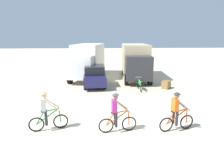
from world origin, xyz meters
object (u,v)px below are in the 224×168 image
box_truck_avon_van (88,59)px  sedan_parked (95,76)px  bicycle_spare (140,85)px  supply_crate (166,85)px  cyclist_orange_shirt (47,113)px  cyclist_near_camera (176,113)px  box_truck_tan_camper (135,60)px  cyclist_cowboy_hat (116,114)px

box_truck_avon_van → sedan_parked: 3.61m
bicycle_spare → supply_crate: 2.27m
sedan_parked → cyclist_orange_shirt: cyclist_orange_shirt is taller
bicycle_spare → supply_crate: bicycle_spare is taller
sedan_parked → box_truck_avon_van: bearing=102.5°
cyclist_orange_shirt → bicycle_spare: size_ratio=1.05×
cyclist_near_camera → bicycle_spare: size_ratio=1.05×
cyclist_orange_shirt → supply_crate: size_ratio=2.68×
sedan_parked → bicycle_spare: bearing=-24.8°
sedan_parked → cyclist_orange_shirt: 8.27m
box_truck_tan_camper → cyclist_orange_shirt: 12.31m
sedan_parked → cyclist_near_camera: 9.26m
sedan_parked → cyclist_orange_shirt: bearing=-103.3°
box_truck_avon_van → sedan_parked: bearing=-77.5°
box_truck_avon_van → cyclist_cowboy_hat: (1.94, -11.79, -1.03)m
box_truck_avon_van → bicycle_spare: (4.31, -5.04, -1.48)m
box_truck_tan_camper → bicycle_spare: bearing=-95.0°
sedan_parked → cyclist_cowboy_hat: cyclist_cowboy_hat is taller
cyclist_orange_shirt → cyclist_cowboy_hat: same height
box_truck_tan_camper → sedan_parked: (-3.95, -2.73, -0.99)m
box_truck_tan_camper → cyclist_orange_shirt: size_ratio=3.78×
box_truck_avon_van → cyclist_orange_shirt: bearing=-95.8°
box_truck_tan_camper → supply_crate: (1.86, -4.03, -1.55)m
box_truck_avon_van → box_truck_tan_camper: bearing=-8.0°
bicycle_spare → box_truck_avon_van: bearing=130.6°
cyclist_cowboy_hat → box_truck_tan_camper: bearing=76.1°
box_truck_avon_van → sedan_parked: (0.75, -3.39, -0.99)m
cyclist_cowboy_hat → supply_crate: cyclist_cowboy_hat is taller
cyclist_near_camera → box_truck_avon_van: bearing=111.3°
cyclist_orange_shirt → sedan_parked: bearing=76.7°
box_truck_avon_van → box_truck_tan_camper: same height
box_truck_tan_camper → supply_crate: box_truck_tan_camper is taller
sedan_parked → cyclist_near_camera: cyclist_near_camera is taller
cyclist_orange_shirt → cyclist_cowboy_hat: (3.10, -0.35, 0.00)m
box_truck_avon_van → cyclist_near_camera: size_ratio=3.87×
box_truck_avon_van → cyclist_orange_shirt: box_truck_avon_van is taller
box_truck_avon_van → cyclist_orange_shirt: 11.54m
supply_crate → box_truck_tan_camper: bearing=114.8°
sedan_parked → cyclist_near_camera: (3.86, -8.42, -0.04)m
box_truck_tan_camper → cyclist_orange_shirt: bearing=-118.5°
bicycle_spare → box_truck_tan_camper: bearing=85.0°
cyclist_near_camera → supply_crate: size_ratio=2.68×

